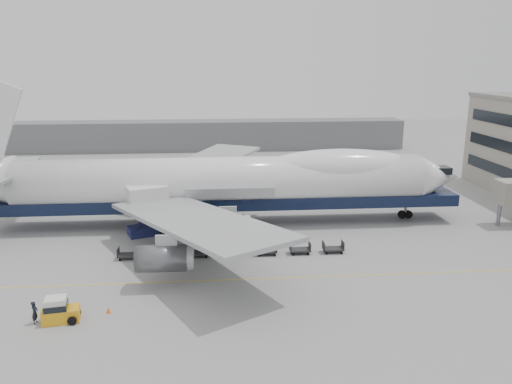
{
  "coord_description": "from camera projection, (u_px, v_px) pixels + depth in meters",
  "views": [
    {
      "loc": [
        -0.81,
        -51.3,
        20.78
      ],
      "look_at": [
        3.99,
        6.0,
        5.75
      ],
      "focal_mm": 35.0,
      "sensor_mm": 36.0,
      "label": 1
    }
  ],
  "objects": [
    {
      "name": "catering_truck",
      "position": [
        148.0,
        207.0,
        61.28
      ],
      "size": [
        5.62,
        4.72,
        6.12
      ],
      "rotation": [
        0.0,
        0.0,
        0.37
      ],
      "color": "navy",
      "rests_on": "ground"
    },
    {
      "name": "ground_worker",
      "position": [
        35.0,
        313.0,
        40.65
      ],
      "size": [
        0.48,
        0.72,
        1.95
      ],
      "primitive_type": "imported",
      "rotation": [
        0.0,
        0.0,
        1.55
      ],
      "color": "black",
      "rests_on": "ground"
    },
    {
      "name": "hangar",
      "position": [
        176.0,
        136.0,
        120.58
      ],
      "size": [
        110.0,
        8.0,
        7.0
      ],
      "primitive_type": "cube",
      "color": "slate",
      "rests_on": "ground"
    },
    {
      "name": "dolly_6",
      "position": [
        333.0,
        248.0,
        55.97
      ],
      "size": [
        2.3,
        1.35,
        1.3
      ],
      "color": "#2D2D30",
      "rests_on": "ground"
    },
    {
      "name": "baggage_tug",
      "position": [
        59.0,
        311.0,
        40.98
      ],
      "size": [
        3.12,
        1.99,
        2.13
      ],
      "rotation": [
        0.0,
        0.0,
        0.15
      ],
      "color": "orange",
      "rests_on": "ground"
    },
    {
      "name": "ground",
      "position": [
        224.0,
        257.0,
        54.78
      ],
      "size": [
        260.0,
        260.0,
        0.0
      ],
      "primitive_type": "plane",
      "color": "gray",
      "rests_on": "ground"
    },
    {
      "name": "dolly_3",
      "position": [
        233.0,
        251.0,
        55.06
      ],
      "size": [
        2.3,
        1.35,
        1.3
      ],
      "color": "#2D2D30",
      "rests_on": "ground"
    },
    {
      "name": "dolly_5",
      "position": [
        300.0,
        249.0,
        55.67
      ],
      "size": [
        2.3,
        1.35,
        1.3
      ],
      "color": "#2D2D30",
      "rests_on": "ground"
    },
    {
      "name": "dolly_1",
      "position": [
        164.0,
        253.0,
        54.45
      ],
      "size": [
        2.3,
        1.35,
        1.3
      ],
      "color": "#2D2D30",
      "rests_on": "ground"
    },
    {
      "name": "airliner",
      "position": [
        227.0,
        182.0,
        64.98
      ],
      "size": [
        67.0,
        55.3,
        19.98
      ],
      "color": "white",
      "rests_on": "ground"
    },
    {
      "name": "dolly_4",
      "position": [
        266.0,
        250.0,
        55.36
      ],
      "size": [
        2.3,
        1.35,
        1.3
      ],
      "color": "#2D2D30",
      "rests_on": "ground"
    },
    {
      "name": "dolly_0",
      "position": [
        129.0,
        254.0,
        54.14
      ],
      "size": [
        2.3,
        1.35,
        1.3
      ],
      "color": "#2D2D30",
      "rests_on": "ground"
    },
    {
      "name": "dolly_2",
      "position": [
        198.0,
        252.0,
        54.75
      ],
      "size": [
        2.3,
        1.35,
        1.3
      ],
      "color": "#2D2D30",
      "rests_on": "ground"
    },
    {
      "name": "apron_line",
      "position": [
        226.0,
        280.0,
        49.0
      ],
      "size": [
        60.0,
        0.15,
        0.01
      ],
      "primitive_type": "cube",
      "color": "gold",
      "rests_on": "ground"
    },
    {
      "name": "traffic_cone",
      "position": [
        108.0,
        310.0,
        42.54
      ],
      "size": [
        0.37,
        0.37,
        0.54
      ],
      "rotation": [
        0.0,
        0.0,
        0.24
      ],
      "color": "#FC620D",
      "rests_on": "ground"
    }
  ]
}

